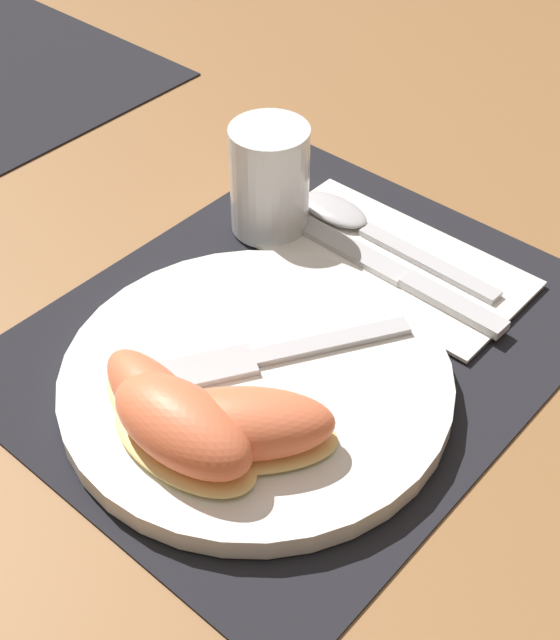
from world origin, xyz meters
The scene contains 11 objects.
ground_plane centered at (0.00, 0.00, 0.00)m, with size 3.00×3.00×0.00m, color olive.
placemat centered at (0.00, 0.00, 0.00)m, with size 0.40×0.32×0.00m.
plate centered at (-0.06, -0.01, 0.01)m, with size 0.26×0.26×0.02m.
juice_glass centered at (0.08, 0.10, 0.04)m, with size 0.06×0.06×0.09m.
napkin centered at (0.11, 0.00, 0.01)m, with size 0.11×0.21×0.00m.
knife centered at (0.09, -0.01, 0.01)m, with size 0.02×0.22×0.01m.
spoon centered at (0.12, 0.04, 0.01)m, with size 0.04×0.19×0.01m.
fork centered at (-0.05, -0.01, 0.02)m, with size 0.16×0.11×0.00m.
citrus_wedge_0 centered at (-0.13, 0.00, 0.03)m, with size 0.07×0.12×0.04m.
citrus_wedge_1 centered at (-0.14, -0.02, 0.04)m, with size 0.06×0.11×0.04m.
citrus_wedge_2 centered at (-0.11, -0.05, 0.04)m, with size 0.12×0.12×0.04m.
Camera 1 is at (-0.35, -0.29, 0.44)m, focal length 50.00 mm.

